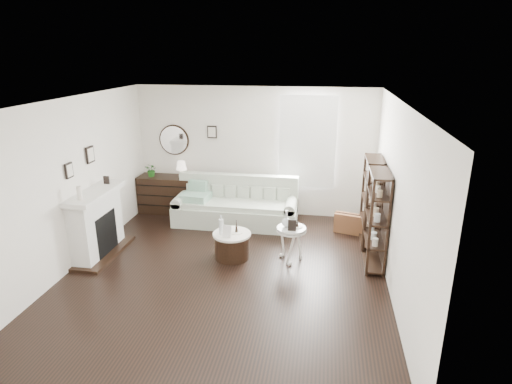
% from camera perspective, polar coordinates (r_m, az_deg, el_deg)
% --- Properties ---
extents(room, '(5.50, 5.50, 5.50)m').
position_cam_1_polar(room, '(8.83, 4.46, 6.68)').
color(room, black).
rests_on(room, ground).
extents(fireplace, '(0.50, 1.40, 1.84)m').
position_cam_1_polar(fireplace, '(7.81, -20.39, -4.18)').
color(fireplace, white).
rests_on(fireplace, ground).
extents(shelf_unit_far, '(0.30, 0.80, 1.60)m').
position_cam_1_polar(shelf_unit_far, '(7.95, 15.12, -1.21)').
color(shelf_unit_far, black).
rests_on(shelf_unit_far, ground).
extents(shelf_unit_near, '(0.30, 0.80, 1.60)m').
position_cam_1_polar(shelf_unit_near, '(7.12, 15.76, -3.61)').
color(shelf_unit_near, black).
rests_on(shelf_unit_near, ground).
extents(sofa, '(2.47, 0.86, 0.96)m').
position_cam_1_polar(sofa, '(8.74, -2.67, -2.16)').
color(sofa, beige).
rests_on(sofa, ground).
extents(quilt, '(0.60, 0.52, 0.14)m').
position_cam_1_polar(quilt, '(8.74, -8.06, -0.61)').
color(quilt, '#258860').
rests_on(quilt, sofa).
extents(suitcase, '(0.61, 0.33, 0.38)m').
position_cam_1_polar(suitcase, '(8.49, 12.36, -4.13)').
color(suitcase, brown).
rests_on(suitcase, ground).
extents(dresser, '(1.20, 0.52, 0.80)m').
position_cam_1_polar(dresser, '(9.51, -11.71, -0.28)').
color(dresser, black).
rests_on(dresser, ground).
extents(table_lamp, '(0.25, 0.25, 0.35)m').
position_cam_1_polar(table_lamp, '(9.22, -9.90, 3.01)').
color(table_lamp, beige).
rests_on(table_lamp, dresser).
extents(potted_plant, '(0.31, 0.28, 0.29)m').
position_cam_1_polar(potted_plant, '(9.42, -13.74, 2.86)').
color(potted_plant, '#1E5919').
rests_on(potted_plant, dresser).
extents(drum_table, '(0.65, 0.65, 0.45)m').
position_cam_1_polar(drum_table, '(7.34, -3.21, -7.09)').
color(drum_table, black).
rests_on(drum_table, ground).
extents(pedestal_table, '(0.50, 0.50, 0.60)m').
position_cam_1_polar(pedestal_table, '(7.13, 4.73, -5.11)').
color(pedestal_table, silver).
rests_on(pedestal_table, ground).
extents(eiffel_drum, '(0.13, 0.13, 0.20)m').
position_cam_1_polar(eiffel_drum, '(7.24, -2.62, -4.67)').
color(eiffel_drum, black).
rests_on(eiffel_drum, drum_table).
extents(bottle_drum, '(0.08, 0.08, 0.33)m').
position_cam_1_polar(bottle_drum, '(7.15, -4.66, -4.42)').
color(bottle_drum, silver).
rests_on(bottle_drum, drum_table).
extents(card_frame_drum, '(0.16, 0.09, 0.20)m').
position_cam_1_polar(card_frame_drum, '(7.07, -3.90, -5.25)').
color(card_frame_drum, white).
rests_on(card_frame_drum, drum_table).
extents(eiffel_ped, '(0.12, 0.12, 0.16)m').
position_cam_1_polar(eiffel_ped, '(7.10, 5.56, -4.06)').
color(eiffel_ped, black).
rests_on(eiffel_ped, pedestal_table).
extents(flask_ped, '(0.15, 0.15, 0.28)m').
position_cam_1_polar(flask_ped, '(7.08, 4.09, -3.57)').
color(flask_ped, silver).
rests_on(flask_ped, pedestal_table).
extents(card_frame_ped, '(0.14, 0.06, 0.18)m').
position_cam_1_polar(card_frame_ped, '(6.95, 4.85, -4.46)').
color(card_frame_ped, black).
rests_on(card_frame_ped, pedestal_table).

